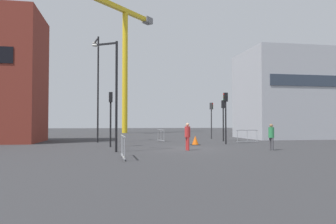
{
  "coord_description": "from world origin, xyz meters",
  "views": [
    {
      "loc": [
        -4.68,
        -20.07,
        1.69
      ],
      "look_at": [
        0.0,
        6.83,
        2.61
      ],
      "focal_mm": 34.05,
      "sensor_mm": 36.0,
      "label": 1
    }
  ],
  "objects": [
    {
      "name": "traffic_light_verge",
      "position": [
        -4.83,
        2.49,
        2.58
      ],
      "size": [
        0.26,
        0.38,
        3.83
      ],
      "color": "black",
      "rests_on": "ground"
    },
    {
      "name": "traffic_cone_on_verge",
      "position": [
        1.53,
        3.51,
        0.33
      ],
      "size": [
        0.69,
        0.69,
        0.7
      ],
      "color": "black",
      "rests_on": "ground"
    },
    {
      "name": "traffic_light_crosswalk",
      "position": [
        5.54,
        12.07,
        2.56
      ],
      "size": [
        0.37,
        0.37,
        3.79
      ],
      "color": "#2D2D30",
      "rests_on": "ground"
    },
    {
      "name": "safety_barrier_mid_span",
      "position": [
        6.61,
        5.48,
        0.56
      ],
      "size": [
        1.97,
        0.11,
        1.08
      ],
      "color": "gray",
      "rests_on": "ground"
    },
    {
      "name": "ground",
      "position": [
        0.0,
        0.0,
        0.0
      ],
      "size": [
        160.0,
        160.0,
        0.0
      ],
      "primitive_type": "plane",
      "color": "#333335"
    },
    {
      "name": "pedestrian_walking",
      "position": [
        4.92,
        -1.89,
        0.94
      ],
      "size": [
        0.34,
        0.34,
        1.62
      ],
      "color": "#4C4C51",
      "rests_on": "ground"
    },
    {
      "name": "office_block",
      "position": [
        14.6,
        12.04,
        4.72
      ],
      "size": [
        10.52,
        7.73,
        9.43
      ],
      "color": "#A8AAB2",
      "rests_on": "ground"
    },
    {
      "name": "safety_barrier_rear",
      "position": [
        -4.19,
        -4.87,
        0.56
      ],
      "size": [
        0.14,
        2.4,
        1.08
      ],
      "color": "#9EA0A5",
      "rests_on": "ground"
    },
    {
      "name": "pedestrian_waiting",
      "position": [
        -0.16,
        -1.07,
        0.97
      ],
      "size": [
        0.34,
        0.34,
        1.68
      ],
      "color": "red",
      "rests_on": "ground"
    },
    {
      "name": "streetlamp_tall",
      "position": [
        -5.99,
        8.05,
        5.31
      ],
      "size": [
        0.69,
        2.01,
        9.14
      ],
      "color": "black",
      "rests_on": "ground"
    },
    {
      "name": "streetlamp_short",
      "position": [
        -4.66,
        -1.27,
        3.85
      ],
      "size": [
        1.54,
        0.93,
        6.45
      ],
      "color": "black",
      "rests_on": "ground"
    },
    {
      "name": "traffic_light_median",
      "position": [
        5.28,
        7.7,
        2.52
      ],
      "size": [
        0.37,
        0.25,
        3.73
      ],
      "color": "black",
      "rests_on": "ground"
    },
    {
      "name": "construction_crane",
      "position": [
        -3.14,
        32.21,
        14.29
      ],
      "size": [
        14.29,
        15.01,
        20.84
      ],
      "color": "yellow",
      "rests_on": "ground"
    },
    {
      "name": "traffic_light_near",
      "position": [
        4.11,
        3.9,
        2.72
      ],
      "size": [
        0.39,
        0.3,
        4.06
      ],
      "color": "black",
      "rests_on": "ground"
    },
    {
      "name": "safety_barrier_front",
      "position": [
        -0.4,
        8.21,
        0.56
      ],
      "size": [
        0.35,
        2.09,
        1.08
      ],
      "color": "gray",
      "rests_on": "ground"
    }
  ]
}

